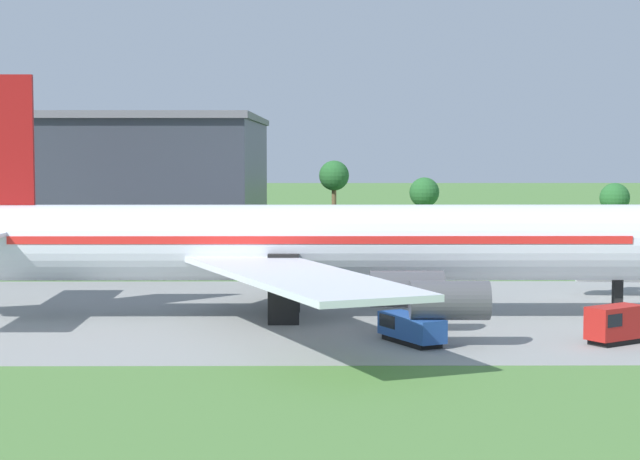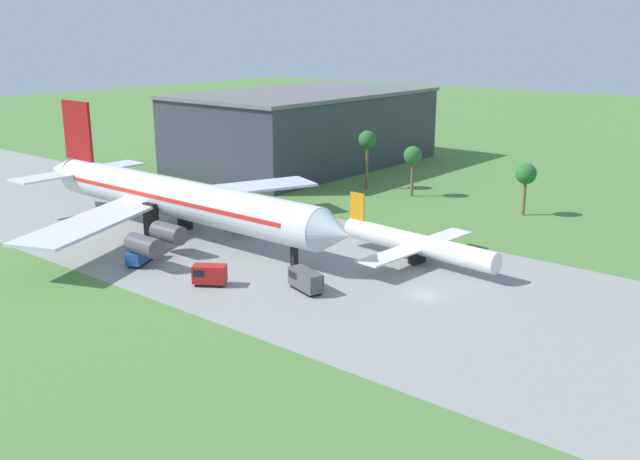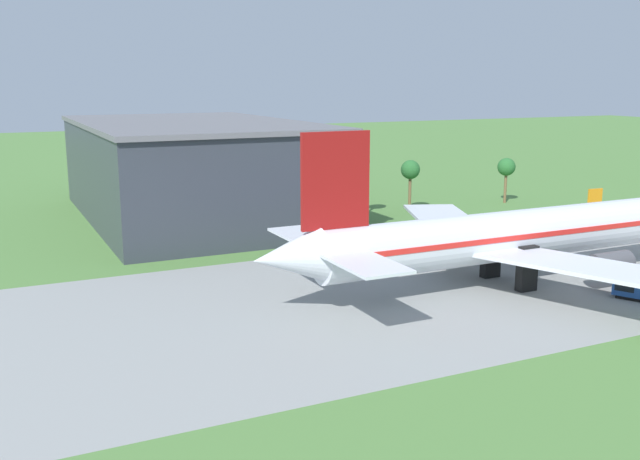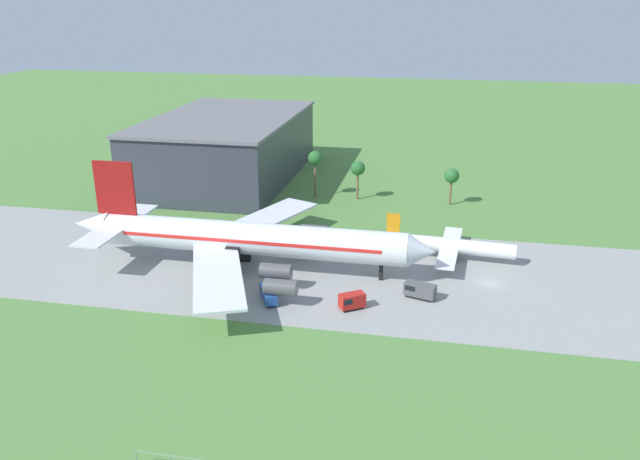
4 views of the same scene
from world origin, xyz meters
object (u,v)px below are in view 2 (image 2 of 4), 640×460
object	(u,v)px
jet_airliner	(173,198)
fuel_truck	(209,275)
baggage_tug	(143,255)
catering_van	(305,280)
terminal_building	(304,128)
regional_aircraft	(417,244)

from	to	relation	value
jet_airliner	fuel_truck	distance (m)	25.29
baggage_tug	catering_van	world-z (taller)	catering_van
terminal_building	fuel_truck	bearing A→B (deg)	-57.33
fuel_truck	terminal_building	distance (m)	85.53
regional_aircraft	terminal_building	bearing A→B (deg)	142.36
catering_van	jet_airliner	bearing A→B (deg)	169.49
jet_airliner	catering_van	bearing A→B (deg)	-10.51
baggage_tug	fuel_truck	world-z (taller)	fuel_truck
regional_aircraft	terminal_building	xyz separation A→B (m)	(-61.33, 47.30, 5.98)
baggage_tug	jet_airliner	bearing A→B (deg)	122.31
jet_airliner	catering_van	distance (m)	33.08
jet_airliner	terminal_building	world-z (taller)	jet_airliner
baggage_tug	terminal_building	world-z (taller)	terminal_building
jet_airliner	catering_van	size ratio (longest dim) A/B	12.33
regional_aircraft	fuel_truck	size ratio (longest dim) A/B	5.44
jet_airliner	fuel_truck	bearing A→B (deg)	-29.60
regional_aircraft	catering_van	xyz separation A→B (m)	(-4.74, -18.12, -1.29)
baggage_tug	catering_van	xyz separation A→B (m)	(24.73, 5.86, 0.32)
regional_aircraft	baggage_tug	xyz separation A→B (m)	(-29.47, -23.98, -1.61)
fuel_truck	terminal_building	bearing A→B (deg)	122.67
baggage_tug	catering_van	size ratio (longest dim) A/B	1.13
jet_airliner	terminal_building	size ratio (longest dim) A/B	1.13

